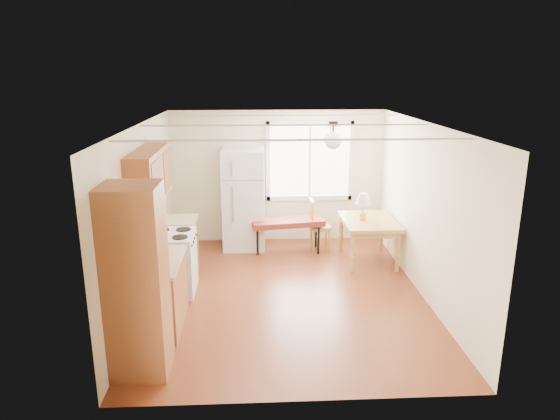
{
  "coord_description": "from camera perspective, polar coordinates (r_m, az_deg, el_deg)",
  "views": [
    {
      "loc": [
        -0.44,
        -6.78,
        3.2
      ],
      "look_at": [
        -0.06,
        0.52,
        1.15
      ],
      "focal_mm": 32.0,
      "sensor_mm": 36.0,
      "label": 1
    }
  ],
  "objects": [
    {
      "name": "refrigerator",
      "position": [
        9.18,
        -4.16,
        1.27
      ],
      "size": [
        0.78,
        0.8,
        1.84
      ],
      "rotation": [
        0.0,
        0.0,
        -0.03
      ],
      "color": "white",
      "rests_on": "ground"
    },
    {
      "name": "table_lamp",
      "position": [
        8.51,
        9.52,
        1.05
      ],
      "size": [
        0.27,
        0.27,
        0.47
      ],
      "rotation": [
        0.0,
        0.0,
        -0.22
      ],
      "color": "gold",
      "rests_on": "dining_table"
    },
    {
      "name": "bench",
      "position": [
        9.02,
        0.86,
        -1.5
      ],
      "size": [
        1.36,
        0.68,
        0.6
      ],
      "rotation": [
        0.0,
        0.0,
        0.16
      ],
      "color": "maroon",
      "rests_on": "ground"
    },
    {
      "name": "coffee_maker",
      "position": [
        6.01,
        -15.14,
        -6.09
      ],
      "size": [
        0.19,
        0.24,
        0.35
      ],
      "rotation": [
        0.0,
        0.0,
        0.09
      ],
      "color": "black",
      "rests_on": "kitchen_run"
    },
    {
      "name": "window_unit",
      "position": [
        9.45,
        3.41,
        5.6
      ],
      "size": [
        1.64,
        0.05,
        1.51
      ],
      "color": "white",
      "rests_on": "room_shell"
    },
    {
      "name": "kettle",
      "position": [
        6.87,
        -13.83,
        -3.56
      ],
      "size": [
        0.11,
        0.11,
        0.21
      ],
      "color": "red",
      "rests_on": "kitchen_run"
    },
    {
      "name": "kitchen_run",
      "position": [
        6.7,
        -13.81,
        -5.41
      ],
      "size": [
        0.65,
        3.4,
        2.2
      ],
      "color": "brown",
      "rests_on": "ground"
    },
    {
      "name": "chair",
      "position": [
        9.14,
        4.09,
        -1.31
      ],
      "size": [
        0.41,
        0.41,
        0.94
      ],
      "rotation": [
        0.0,
        0.0,
        0.05
      ],
      "color": "#AA8641",
      "rests_on": "ground"
    },
    {
      "name": "pendant_light",
      "position": [
        7.33,
        6.06,
        8.04
      ],
      "size": [
        0.26,
        0.26,
        0.4
      ],
      "color": "black",
      "rests_on": "room_shell"
    },
    {
      "name": "dining_table",
      "position": [
        8.67,
        10.11,
        -1.74
      ],
      "size": [
        0.9,
        1.2,
        0.74
      ],
      "rotation": [
        0.0,
        0.0,
        0.01
      ],
      "color": "#AA8641",
      "rests_on": "ground"
    },
    {
      "name": "room_shell",
      "position": [
        7.06,
        0.71,
        -0.34
      ],
      "size": [
        4.6,
        5.6,
        2.62
      ],
      "color": "#582312",
      "rests_on": "ground"
    }
  ]
}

